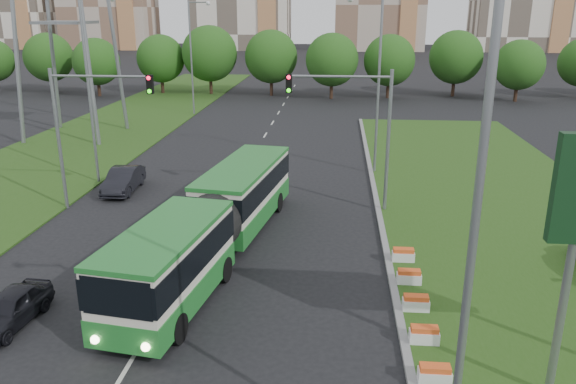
# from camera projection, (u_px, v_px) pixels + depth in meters

# --- Properties ---
(ground) EXTENTS (360.00, 360.00, 0.00)m
(ground) POSITION_uv_depth(u_px,v_px,m) (247.00, 289.00, 23.21)
(ground) COLOR black
(ground) RESTS_ON ground
(grass_median) EXTENTS (14.00, 60.00, 0.15)m
(grass_median) POSITION_uv_depth(u_px,v_px,m) (513.00, 226.00, 29.70)
(grass_median) COLOR #264B15
(grass_median) RESTS_ON ground
(median_kerb) EXTENTS (0.30, 60.00, 0.18)m
(median_kerb) POSITION_uv_depth(u_px,v_px,m) (381.00, 222.00, 30.27)
(median_kerb) COLOR gray
(median_kerb) RESTS_ON ground
(left_verge) EXTENTS (12.00, 110.00, 0.10)m
(left_verge) POSITION_uv_depth(u_px,v_px,m) (86.00, 143.00, 48.37)
(left_verge) COLOR #264B15
(left_verge) RESTS_ON ground
(lane_markings) EXTENTS (0.20, 100.00, 0.01)m
(lane_markings) POSITION_uv_depth(u_px,v_px,m) (249.00, 163.00, 42.41)
(lane_markings) COLOR beige
(lane_markings) RESTS_ON ground
(flower_planters) EXTENTS (1.10, 11.50, 0.60)m
(flower_planters) POSITION_uv_depth(u_px,v_px,m) (420.00, 318.00, 20.15)
(flower_planters) COLOR white
(flower_planters) RESTS_ON grass_median
(traffic_mast_median) EXTENTS (5.76, 0.32, 8.00)m
(traffic_mast_median) POSITION_uv_depth(u_px,v_px,m) (359.00, 118.00, 30.65)
(traffic_mast_median) COLOR gray
(traffic_mast_median) RESTS_ON ground
(traffic_mast_left) EXTENTS (5.76, 0.32, 8.00)m
(traffic_mast_left) POSITION_uv_depth(u_px,v_px,m) (84.00, 117.00, 30.95)
(traffic_mast_left) COLOR gray
(traffic_mast_left) RESTS_ON ground
(street_lamps) EXTENTS (36.00, 60.00, 12.00)m
(street_lamps) POSITION_uv_depth(u_px,v_px,m) (219.00, 105.00, 31.09)
(street_lamps) COLOR gray
(street_lamps) RESTS_ON ground
(tree_line) EXTENTS (120.00, 8.00, 9.00)m
(tree_line) POSITION_uv_depth(u_px,v_px,m) (388.00, 63.00, 73.13)
(tree_line) COLOR #1F5115
(tree_line) RESTS_ON ground
(articulated_bus) EXTENTS (2.73, 17.48, 2.88)m
(articulated_bus) POSITION_uv_depth(u_px,v_px,m) (213.00, 220.00, 25.82)
(articulated_bus) COLOR beige
(articulated_bus) RESTS_ON ground
(car_left_near) EXTENTS (1.83, 3.94, 1.31)m
(car_left_near) POSITION_uv_depth(u_px,v_px,m) (10.00, 308.00, 20.38)
(car_left_near) COLOR black
(car_left_near) RESTS_ON ground
(car_left_far) EXTENTS (1.81, 4.64, 1.51)m
(car_left_far) POSITION_uv_depth(u_px,v_px,m) (123.00, 180.00, 35.51)
(car_left_far) COLOR black
(car_left_far) RESTS_ON ground
(pedestrian) EXTENTS (0.48, 0.67, 1.71)m
(pedestrian) POSITION_uv_depth(u_px,v_px,m) (149.00, 317.00, 19.39)
(pedestrian) COLOR gray
(pedestrian) RESTS_ON ground
(shopping_trolley) EXTENTS (0.40, 0.42, 0.68)m
(shopping_trolley) POSITION_uv_depth(u_px,v_px,m) (153.00, 333.00, 19.37)
(shopping_trolley) COLOR #E7460C
(shopping_trolley) RESTS_ON ground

